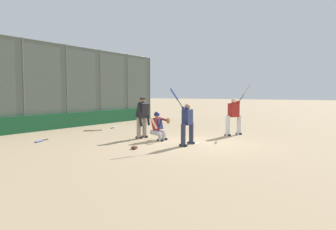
% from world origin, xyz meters
% --- Properties ---
extents(ground_plane, '(160.00, 160.00, 0.00)m').
position_xyz_m(ground_plane, '(0.00, 0.00, 0.00)').
color(ground_plane, tan).
extents(home_plate_marker, '(0.43, 0.43, 0.01)m').
position_xyz_m(home_plate_marker, '(0.00, 0.00, 0.01)').
color(home_plate_marker, white).
rests_on(home_plate_marker, ground_plane).
extents(backstop_fence, '(18.30, 0.08, 4.52)m').
position_xyz_m(backstop_fence, '(0.00, -8.43, 2.35)').
color(backstop_fence, '#515651').
rests_on(backstop_fence, ground_plane).
extents(padding_wall, '(17.86, 0.18, 0.81)m').
position_xyz_m(padding_wall, '(0.00, -8.33, 0.41)').
color(padding_wall, '#19512D').
rests_on(padding_wall, ground_plane).
extents(bleachers_beyond, '(12.75, 3.05, 1.80)m').
position_xyz_m(bleachers_beyond, '(0.61, -11.29, 0.59)').
color(bleachers_beyond, slate).
rests_on(bleachers_beyond, ground_plane).
extents(batter_at_plate, '(1.01, 0.59, 2.08)m').
position_xyz_m(batter_at_plate, '(0.49, 0.03, 0.83)').
color(batter_at_plate, '#2D334C').
rests_on(batter_at_plate, ground_plane).
extents(catcher_behind_plate, '(0.65, 0.75, 1.15)m').
position_xyz_m(catcher_behind_plate, '(0.02, -1.53, 0.60)').
color(catcher_behind_plate, '#B7B7BC').
rests_on(catcher_behind_plate, ground_plane).
extents(umpire_home, '(0.70, 0.42, 1.72)m').
position_xyz_m(umpire_home, '(-0.17, -2.46, 0.92)').
color(umpire_home, gray).
rests_on(umpire_home, ground_plane).
extents(batter_on_deck, '(0.90, 0.93, 2.29)m').
position_xyz_m(batter_on_deck, '(-3.11, 0.45, 0.91)').
color(batter_on_deck, silver).
rests_on(batter_on_deck, ground_plane).
extents(spare_bat_near_backstop, '(0.83, 0.38, 0.07)m').
position_xyz_m(spare_bat_near_backstop, '(-2.61, -6.18, 0.03)').
color(spare_bat_near_backstop, black).
rests_on(spare_bat_near_backstop, ground_plane).
extents(spare_bat_by_padding, '(0.81, 0.36, 0.07)m').
position_xyz_m(spare_bat_by_padding, '(2.81, -5.23, 0.03)').
color(spare_bat_by_padding, black).
rests_on(spare_bat_by_padding, ground_plane).
extents(spare_bat_third_base_side, '(0.71, 0.61, 0.07)m').
position_xyz_m(spare_bat_third_base_side, '(-0.80, -6.18, 0.03)').
color(spare_bat_third_base_side, black).
rests_on(spare_bat_third_base_side, ground_plane).
extents(fielding_glove_on_dirt, '(0.30, 0.23, 0.11)m').
position_xyz_m(fielding_glove_on_dirt, '(2.15, -1.09, 0.05)').
color(fielding_glove_on_dirt, '#56331E').
rests_on(fielding_glove_on_dirt, ground_plane).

